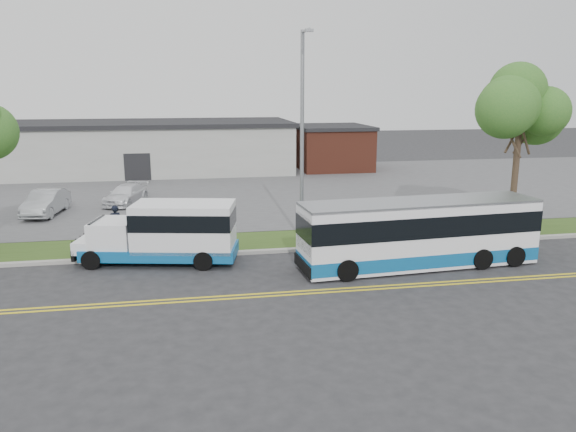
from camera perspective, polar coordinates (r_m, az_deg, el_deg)
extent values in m
plane|color=#28282B|center=(23.66, -4.41, -4.65)|extent=(140.00, 140.00, 0.00)
cube|color=yellow|center=(20.04, -3.25, -7.91)|extent=(70.00, 0.12, 0.01)
cube|color=yellow|center=(19.76, -3.14, -8.21)|extent=(70.00, 0.12, 0.01)
cube|color=#9E9B93|center=(24.68, -4.68, -3.72)|extent=(80.00, 0.30, 0.15)
cube|color=#314B19|center=(26.41, -5.06, -2.67)|extent=(80.00, 3.30, 0.10)
cube|color=#4C4C4F|center=(40.14, -6.94, 2.66)|extent=(80.00, 25.00, 0.10)
cube|color=#9E9E99|center=(49.86, -14.66, 6.58)|extent=(25.00, 10.00, 4.00)
cube|color=black|center=(49.68, -14.81, 9.08)|extent=(25.40, 10.40, 0.35)
cube|color=black|center=(45.06, -15.04, 4.78)|extent=(2.00, 0.15, 2.20)
cube|color=brown|center=(50.38, 4.44, 6.79)|extent=(6.00, 7.00, 3.60)
cube|color=black|center=(50.21, 4.48, 9.01)|extent=(6.30, 7.30, 0.30)
cylinder|color=#3A2E1F|center=(30.54, 22.01, 3.22)|extent=(0.32, 0.32, 4.76)
ellipsoid|color=#306A25|center=(30.20, 22.61, 10.23)|extent=(5.20, 5.20, 4.42)
cylinder|color=gray|center=(25.89, 1.43, 7.87)|extent=(0.18, 0.18, 9.50)
cylinder|color=gray|center=(25.22, 1.83, 18.31)|extent=(0.12, 1.40, 0.12)
cube|color=gray|center=(24.58, 2.17, 18.34)|extent=(0.35, 0.18, 0.12)
cube|color=#0D5997|center=(23.96, -12.77, -3.45)|extent=(6.55, 3.34, 0.46)
cube|color=white|center=(23.46, -10.50, -1.02)|extent=(4.39, 2.89, 1.93)
cube|color=black|center=(23.38, -10.53, -0.25)|extent=(4.42, 2.93, 0.69)
cube|color=white|center=(24.31, -17.27, -1.68)|extent=(2.02, 2.27, 1.10)
cube|color=black|center=(24.50, -18.83, -1.24)|extent=(0.44, 1.73, 0.83)
cube|color=white|center=(24.77, -19.42, -2.68)|extent=(1.28, 2.03, 0.51)
cube|color=black|center=(24.99, -20.26, -3.26)|extent=(0.52, 1.87, 0.46)
sphere|color=#FFD88C|center=(24.33, -20.99, -3.19)|extent=(0.22, 0.22, 0.18)
sphere|color=#FFD88C|center=(25.56, -19.84, -2.34)|extent=(0.22, 0.22, 0.18)
cylinder|color=black|center=(23.85, -19.35, -4.24)|extent=(0.81, 0.41, 0.77)
cylinder|color=black|center=(25.64, -17.81, -2.96)|extent=(0.81, 0.41, 0.77)
cylinder|color=black|center=(22.66, -8.60, -4.53)|extent=(0.81, 0.41, 0.77)
cylinder|color=black|center=(24.53, -7.81, -3.15)|extent=(0.81, 0.41, 0.77)
cube|color=white|center=(23.30, 13.15, -1.73)|extent=(9.83, 2.89, 2.56)
cube|color=#0D5997|center=(23.53, 13.04, -3.81)|extent=(9.85, 2.91, 0.53)
cube|color=black|center=(23.19, 13.21, -0.57)|extent=(9.87, 2.93, 0.84)
cube|color=black|center=(21.47, 1.71, -1.79)|extent=(0.23, 2.03, 1.41)
cube|color=black|center=(21.81, 1.53, -5.05)|extent=(0.26, 2.21, 0.44)
cube|color=gray|center=(23.01, 13.31, 1.39)|extent=(9.83, 2.89, 0.11)
cylinder|color=black|center=(21.29, 6.02, -5.50)|extent=(0.86, 0.34, 0.85)
cylinder|color=black|center=(23.16, 4.23, -3.94)|extent=(0.86, 0.34, 0.85)
cylinder|color=black|center=(23.83, 19.10, -4.15)|extent=(0.86, 0.34, 0.85)
cylinder|color=black|center=(25.51, 16.55, -2.86)|extent=(0.86, 0.34, 0.85)
cylinder|color=black|center=(24.67, 22.02, -3.81)|extent=(0.86, 0.34, 0.85)
cylinder|color=black|center=(26.30, 19.37, -2.59)|extent=(0.86, 0.34, 0.85)
imported|color=black|center=(27.18, -17.14, -0.75)|extent=(0.75, 0.64, 1.74)
imported|color=#ADB1B4|center=(34.48, -23.39, 1.27)|extent=(2.00, 4.40, 1.40)
imported|color=white|center=(36.06, -16.15, 2.11)|extent=(2.88, 4.35, 1.17)
sphere|color=white|center=(27.15, -17.73, -2.36)|extent=(0.32, 0.32, 0.32)
sphere|color=white|center=(27.55, -16.37, -2.05)|extent=(0.32, 0.32, 0.32)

